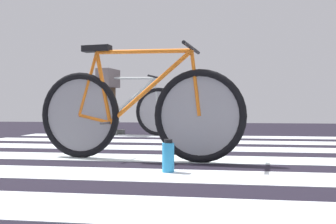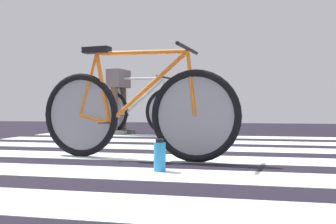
{
  "view_description": "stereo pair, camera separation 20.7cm",
  "coord_description": "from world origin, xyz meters",
  "px_view_note": "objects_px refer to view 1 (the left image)",
  "views": [
    {
      "loc": [
        0.37,
        -3.13,
        0.44
      ],
      "look_at": [
        -0.09,
        0.14,
        0.4
      ],
      "focal_mm": 39.54,
      "sensor_mm": 36.0,
      "label": 1
    },
    {
      "loc": [
        0.58,
        -3.13,
        0.44
      ],
      "look_at": [
        -0.09,
        0.14,
        0.4
      ],
      "focal_mm": 39.54,
      "sensor_mm": 36.0,
      "label": 2
    }
  ],
  "objects_px": {
    "bicycle_2_of_2": "(127,110)",
    "water_bottle": "(168,157)",
    "bicycle_1_of_2": "(136,112)",
    "cyclist_2_of_2": "(108,92)"
  },
  "relations": [
    {
      "from": "bicycle_2_of_2",
      "to": "water_bottle",
      "type": "height_order",
      "value": "bicycle_2_of_2"
    },
    {
      "from": "bicycle_1_of_2",
      "to": "water_bottle",
      "type": "xyz_separation_m",
      "value": [
        0.33,
        -0.52,
        -0.28
      ]
    },
    {
      "from": "bicycle_1_of_2",
      "to": "bicycle_2_of_2",
      "type": "relative_size",
      "value": 1.0
    },
    {
      "from": "cyclist_2_of_2",
      "to": "bicycle_2_of_2",
      "type": "bearing_deg",
      "value": 0.0
    },
    {
      "from": "bicycle_2_of_2",
      "to": "cyclist_2_of_2",
      "type": "height_order",
      "value": "cyclist_2_of_2"
    },
    {
      "from": "cyclist_2_of_2",
      "to": "water_bottle",
      "type": "distance_m",
      "value": 3.53
    },
    {
      "from": "bicycle_2_of_2",
      "to": "water_bottle",
      "type": "relative_size",
      "value": 7.94
    },
    {
      "from": "bicycle_2_of_2",
      "to": "water_bottle",
      "type": "xyz_separation_m",
      "value": [
        1.08,
        -3.14,
        -0.28
      ]
    },
    {
      "from": "bicycle_2_of_2",
      "to": "cyclist_2_of_2",
      "type": "distance_m",
      "value": 0.41
    },
    {
      "from": "bicycle_2_of_2",
      "to": "water_bottle",
      "type": "bearing_deg",
      "value": -61.02
    }
  ]
}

